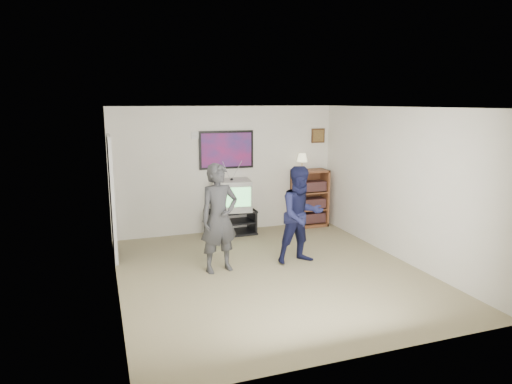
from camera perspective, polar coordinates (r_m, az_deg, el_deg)
room_shell at (r=7.07m, az=0.97°, el=0.38°), size 4.51×5.00×2.51m
media_stand at (r=9.05m, az=-3.20°, el=-3.78°), size 0.98×0.56×0.48m
crt_television at (r=8.93m, az=-3.04°, el=-0.40°), size 0.79×0.70×0.60m
bookshelf at (r=9.62m, az=6.72°, el=-0.76°), size 0.73×0.41×1.19m
table_lamp at (r=9.44m, az=5.77°, el=3.77°), size 0.22×0.22×0.35m
person_tall at (r=6.97m, az=-4.63°, el=-3.28°), size 0.68×0.51×1.68m
person_short at (r=7.37m, az=5.66°, el=-2.88°), size 0.79×0.63×1.58m
controller_left at (r=7.09m, az=-5.12°, el=-0.35°), size 0.07×0.11×0.03m
controller_right at (r=7.54m, az=5.09°, el=-0.41°), size 0.05×0.13×0.04m
poster at (r=9.02m, az=-3.71°, el=5.28°), size 1.10×0.03×0.75m
air_vent at (r=8.87m, az=-7.19°, el=7.06°), size 0.28×0.02×0.14m
small_picture at (r=9.73m, az=7.77°, el=6.99°), size 0.30×0.03×0.30m
doorway at (r=7.93m, az=-17.64°, el=-0.80°), size 0.03×0.85×2.00m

